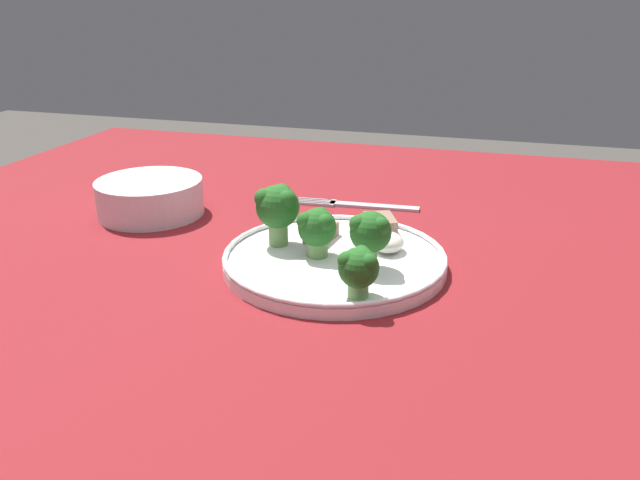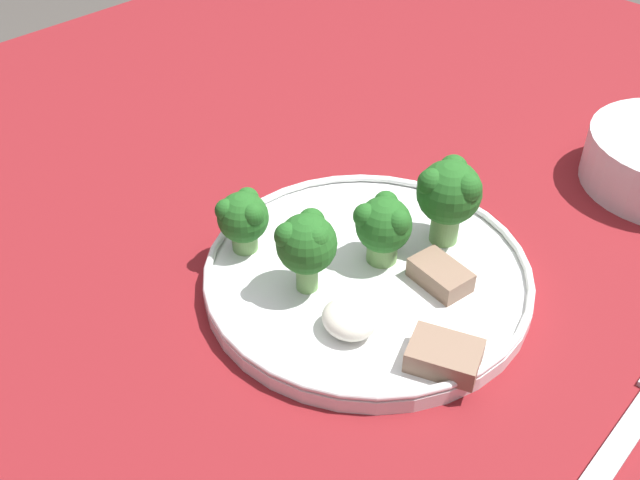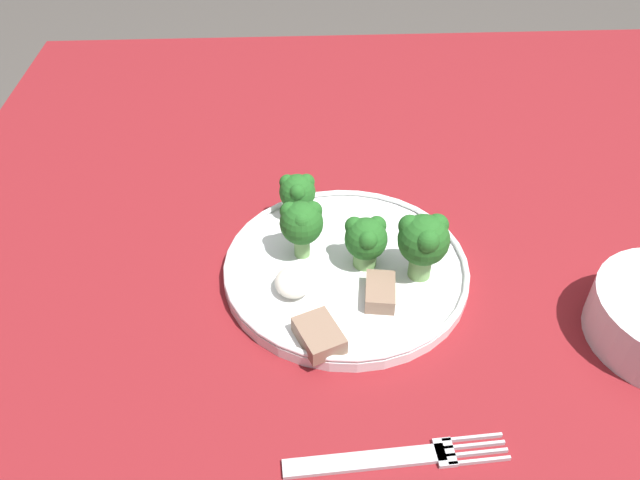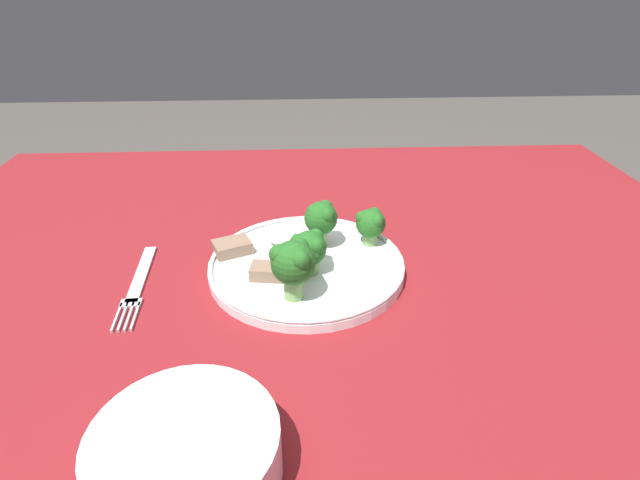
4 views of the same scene
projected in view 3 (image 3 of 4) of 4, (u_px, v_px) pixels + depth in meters
The scene contains 10 objects.
table at pixel (428, 320), 0.71m from camera, with size 1.19×1.14×0.73m.
dinner_plate at pixel (346, 268), 0.64m from camera, with size 0.25×0.25×0.02m.
fork at pixel (394, 458), 0.49m from camera, with size 0.03×0.18×0.00m.
broccoli_floret_near_rim_left at pixel (424, 240), 0.60m from camera, with size 0.05×0.05×0.07m.
broccoli_floret_center_left at pixel (301, 223), 0.62m from camera, with size 0.05×0.04×0.06m.
broccoli_floret_back_left at pixel (297, 192), 0.68m from camera, with size 0.04×0.04×0.05m.
broccoli_floret_front_left at pixel (366, 239), 0.62m from camera, with size 0.04×0.04×0.06m.
meat_slice_front_slice at pixel (319, 335), 0.56m from camera, with size 0.06×0.05×0.02m.
meat_slice_middle_slice at pixel (380, 292), 0.60m from camera, with size 0.05×0.03×0.02m.
sauce_dollop at pixel (293, 282), 0.60m from camera, with size 0.04×0.04×0.02m.
Camera 3 is at (0.47, -0.15, 1.18)m, focal length 35.00 mm.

